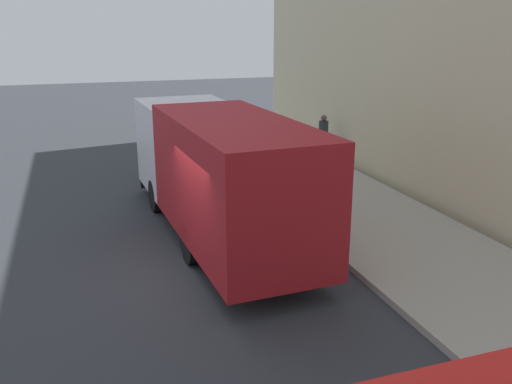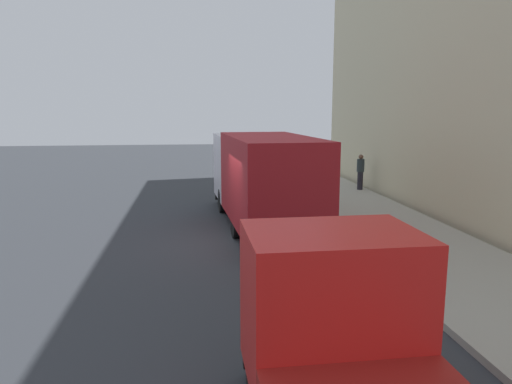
# 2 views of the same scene
# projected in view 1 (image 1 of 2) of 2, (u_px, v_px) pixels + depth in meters

# --- Properties ---
(ground) EXTENTS (80.00, 80.00, 0.00)m
(ground) POSITION_uv_depth(u_px,v_px,m) (201.00, 276.00, 11.23)
(ground) COLOR #2F3238
(sidewalk) EXTENTS (3.81, 30.00, 0.14)m
(sidewalk) POSITION_uv_depth(u_px,v_px,m) (408.00, 244.00, 12.69)
(sidewalk) COLOR #A5A193
(sidewalk) RESTS_ON ground
(large_utility_truck) EXTENTS (2.75, 8.60, 3.05)m
(large_utility_truck) POSITION_uv_depth(u_px,v_px,m) (217.00, 168.00, 12.88)
(large_utility_truck) COLOR silver
(large_utility_truck) RESTS_ON ground
(pedestrian_walking) EXTENTS (0.51, 0.51, 1.59)m
(pedestrian_walking) POSITION_uv_depth(u_px,v_px,m) (270.00, 156.00, 17.14)
(pedestrian_walking) COLOR black
(pedestrian_walking) RESTS_ON sidewalk
(pedestrian_standing) EXTENTS (0.37, 0.37, 1.64)m
(pedestrian_standing) POSITION_uv_depth(u_px,v_px,m) (323.00, 136.00, 19.95)
(pedestrian_standing) COLOR black
(pedestrian_standing) RESTS_ON sidewalk
(traffic_cone_orange) EXTENTS (0.46, 0.46, 0.66)m
(traffic_cone_orange) POSITION_uv_depth(u_px,v_px,m) (269.00, 173.00, 17.06)
(traffic_cone_orange) COLOR orange
(traffic_cone_orange) RESTS_ON sidewalk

